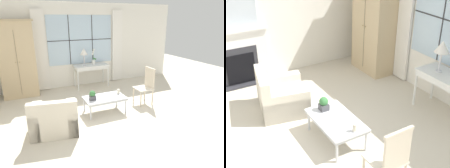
% 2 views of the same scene
% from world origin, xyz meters
% --- Properties ---
extents(ground_plane, '(14.00, 14.00, 0.00)m').
position_xyz_m(ground_plane, '(0.00, 0.00, 0.00)').
color(ground_plane, beige).
extents(wall_back_windowed, '(7.20, 0.14, 2.80)m').
position_xyz_m(wall_back_windowed, '(0.00, 3.02, 1.40)').
color(wall_back_windowed, white).
rests_on(wall_back_windowed, ground_plane).
extents(armoire, '(1.07, 0.58, 2.28)m').
position_xyz_m(armoire, '(-2.04, 2.69, 1.15)').
color(armoire, tan).
rests_on(armoire, ground_plane).
extents(console_table, '(1.16, 0.55, 0.77)m').
position_xyz_m(console_table, '(0.22, 2.66, 0.69)').
color(console_table, white).
rests_on(console_table, ground_plane).
extents(table_lamp, '(0.26, 0.26, 0.58)m').
position_xyz_m(table_lamp, '(-0.02, 2.64, 1.23)').
color(table_lamp, silver).
rests_on(table_lamp, console_table).
extents(potted_orchid, '(0.16, 0.13, 0.53)m').
position_xyz_m(potted_orchid, '(0.34, 2.73, 0.96)').
color(potted_orchid, white).
rests_on(potted_orchid, console_table).
extents(armchair_upholstered, '(1.08, 1.00, 0.79)m').
position_xyz_m(armchair_upholstered, '(-1.45, 0.17, 0.27)').
color(armchair_upholstered, beige).
rests_on(armchair_upholstered, ground_plane).
extents(side_chair_wooden, '(0.45, 0.45, 1.02)m').
position_xyz_m(side_chair_wooden, '(1.14, 0.63, 0.57)').
color(side_chair_wooden, beige).
rests_on(side_chair_wooden, ground_plane).
extents(coffee_table, '(1.03, 0.61, 0.40)m').
position_xyz_m(coffee_table, '(-0.14, 0.59, 0.36)').
color(coffee_table, silver).
rests_on(coffee_table, ground_plane).
extents(potted_plant_small, '(0.15, 0.15, 0.23)m').
position_xyz_m(potted_plant_small, '(-0.47, 0.55, 0.52)').
color(potted_plant_small, '#4C4C51').
rests_on(potted_plant_small, coffee_table).
extents(pillar_candle, '(0.09, 0.09, 0.14)m').
position_xyz_m(pillar_candle, '(0.28, 0.66, 0.46)').
color(pillar_candle, silver).
rests_on(pillar_candle, coffee_table).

